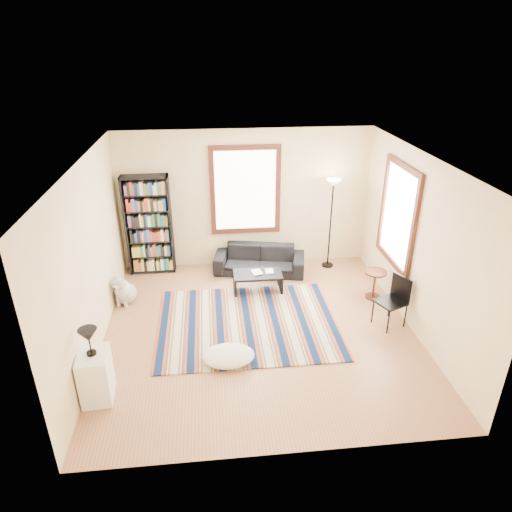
{
  "coord_description": "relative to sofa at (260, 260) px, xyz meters",
  "views": [
    {
      "loc": [
        -0.72,
        -6.19,
        4.34
      ],
      "look_at": [
        0.0,
        0.5,
        1.1
      ],
      "focal_mm": 32.0,
      "sensor_mm": 36.0,
      "label": 1
    }
  ],
  "objects": [
    {
      "name": "rug",
      "position": [
        -0.41,
        -1.86,
        -0.25
      ],
      "size": [
        2.96,
        2.37,
        0.02
      ],
      "primitive_type": "cube",
      "color": "#0B1B3B",
      "rests_on": "floor"
    },
    {
      "name": "wall_back",
      "position": [
        -0.24,
        0.5,
        1.14
      ],
      "size": [
        5.0,
        0.1,
        2.8
      ],
      "primitive_type": "cube",
      "color": "#CFB68B",
      "rests_on": "floor"
    },
    {
      "name": "wall_left",
      "position": [
        -2.79,
        -2.05,
        1.14
      ],
      "size": [
        0.1,
        5.0,
        2.8
      ],
      "primitive_type": "cube",
      "color": "#CFB68B",
      "rests_on": "floor"
    },
    {
      "name": "white_cabinet",
      "position": [
        -2.54,
        -3.37,
        0.09
      ],
      "size": [
        0.41,
        0.53,
        0.7
      ],
      "primitive_type": "cube",
      "rotation": [
        0.0,
        0.0,
        0.07
      ],
      "color": "white",
      "rests_on": "floor"
    },
    {
      "name": "bookshelf",
      "position": [
        -2.16,
        0.27,
        0.74
      ],
      "size": [
        0.9,
        0.3,
        2.0
      ],
      "primitive_type": "cube",
      "color": "black",
      "rests_on": "floor"
    },
    {
      "name": "dog",
      "position": [
        -2.53,
        -0.93,
        0.04
      ],
      "size": [
        0.59,
        0.7,
        0.6
      ],
      "primitive_type": null,
      "rotation": [
        0.0,
        0.0,
        -0.3
      ],
      "color": "silver",
      "rests_on": "floor"
    },
    {
      "name": "floor",
      "position": [
        -0.24,
        -2.05,
        -0.31
      ],
      "size": [
        5.0,
        5.0,
        0.1
      ],
      "primitive_type": "cube",
      "color": "#A46F4B",
      "rests_on": "ground"
    },
    {
      "name": "floor_cushion",
      "position": [
        -0.79,
        -2.81,
        -0.17
      ],
      "size": [
        0.91,
        0.77,
        0.2
      ],
      "primitive_type": "ellipsoid",
      "rotation": [
        0.0,
        0.0,
        -0.27
      ],
      "color": "beige",
      "rests_on": "floor"
    },
    {
      "name": "book_a",
      "position": [
        -0.22,
        -0.77,
        0.11
      ],
      "size": [
        0.27,
        0.22,
        0.02
      ],
      "primitive_type": "imported",
      "rotation": [
        0.0,
        0.0,
        0.21
      ],
      "color": "beige",
      "rests_on": "coffee_table"
    },
    {
      "name": "coffee_table",
      "position": [
        -0.12,
        -0.77,
        -0.08
      ],
      "size": [
        0.93,
        0.56,
        0.36
      ],
      "primitive_type": "cube",
      "rotation": [
        0.0,
        0.0,
        0.07
      ],
      "color": "black",
      "rests_on": "floor"
    },
    {
      "name": "ceiling",
      "position": [
        -0.24,
        -2.05,
        2.59
      ],
      "size": [
        5.0,
        5.0,
        0.1
      ],
      "primitive_type": "cube",
      "color": "white",
      "rests_on": "floor"
    },
    {
      "name": "wall_right",
      "position": [
        2.31,
        -2.05,
        1.14
      ],
      "size": [
        0.1,
        5.0,
        2.8
      ],
      "primitive_type": "cube",
      "color": "#CFB68B",
      "rests_on": "floor"
    },
    {
      "name": "side_table",
      "position": [
        1.96,
        -1.26,
        0.01
      ],
      "size": [
        0.44,
        0.44,
        0.54
      ],
      "primitive_type": "cylinder",
      "rotation": [
        0.0,
        0.0,
        0.1
      ],
      "color": "#4B1E12",
      "rests_on": "floor"
    },
    {
      "name": "window_right",
      "position": [
        2.23,
        -1.25,
        1.34
      ],
      "size": [
        0.06,
        1.2,
        1.6
      ],
      "primitive_type": "cube",
      "color": "white",
      "rests_on": "wall_right"
    },
    {
      "name": "table_lamp",
      "position": [
        -2.54,
        -3.37,
        0.63
      ],
      "size": [
        0.31,
        0.31,
        0.38
      ],
      "primitive_type": null,
      "rotation": [
        0.0,
        0.0,
        -0.37
      ],
      "color": "black",
      "rests_on": "white_cabinet"
    },
    {
      "name": "sofa",
      "position": [
        0.0,
        0.0,
        0.0
      ],
      "size": [
        1.91,
        1.06,
        0.53
      ],
      "primitive_type": "imported",
      "rotation": [
        0.0,
        0.0,
        -0.21
      ],
      "color": "black",
      "rests_on": "floor"
    },
    {
      "name": "book_b",
      "position": [
        0.03,
        -0.72,
        0.1
      ],
      "size": [
        0.16,
        0.21,
        0.02
      ],
      "primitive_type": "imported",
      "rotation": [
        0.0,
        0.0,
        -0.04
      ],
      "color": "beige",
      "rests_on": "coffee_table"
    },
    {
      "name": "window_back",
      "position": [
        -0.24,
        0.42,
        1.34
      ],
      "size": [
        1.2,
        0.06,
        1.6
      ],
      "primitive_type": "cube",
      "color": "white",
      "rests_on": "wall_back"
    },
    {
      "name": "floor_lamp",
      "position": [
        1.45,
        0.1,
        0.67
      ],
      "size": [
        0.35,
        0.35,
        1.86
      ],
      "primitive_type": null,
      "rotation": [
        0.0,
        0.0,
        -0.17
      ],
      "color": "black",
      "rests_on": "floor"
    },
    {
      "name": "folding_chair",
      "position": [
        1.91,
        -2.14,
        0.17
      ],
      "size": [
        0.54,
        0.53,
        0.86
      ],
      "primitive_type": "cube",
      "rotation": [
        0.0,
        0.0,
        0.41
      ],
      "color": "black",
      "rests_on": "floor"
    },
    {
      "name": "wall_front",
      "position": [
        -0.24,
        -4.6,
        1.14
      ],
      "size": [
        5.0,
        0.1,
        2.8
      ],
      "primitive_type": "cube",
      "color": "#CFB68B",
      "rests_on": "floor"
    }
  ]
}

